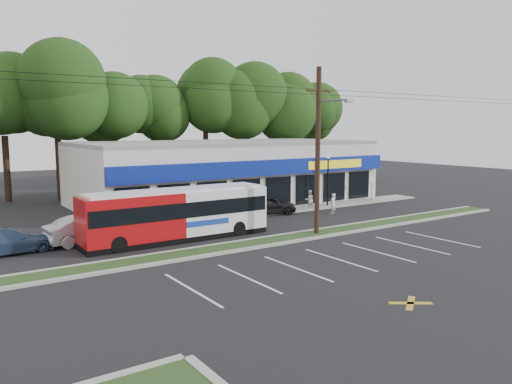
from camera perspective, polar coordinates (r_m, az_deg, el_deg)
The scene contains 16 objects.
ground at distance 28.00m, azimuth 3.62°, elevation -6.00°, with size 120.00×120.00×0.00m, color black.
grass_strip at distance 28.77m, azimuth 2.40°, elevation -5.51°, with size 40.00×1.60×0.12m, color #243C18.
curb_south at distance 28.10m, azimuth 3.44°, elevation -5.80°, with size 40.00×0.25×0.14m, color #9E9E93.
curb_north at distance 29.43m, azimuth 1.40°, elevation -5.19°, with size 40.00×0.25×0.14m, color #9E9E93.
sidewalk at distance 38.00m, azimuth 1.25°, elevation -2.36°, with size 32.00×2.20×0.10m, color #9E9E93.
strip_mall at distance 43.69m, azimuth -3.48°, elevation 2.34°, with size 25.00×12.55×5.30m.
utility_pole at distance 29.79m, azimuth 6.93°, elevation 5.29°, with size 50.00×2.77×10.00m.
lamp_post at distance 41.26m, azimuth 8.22°, elevation 2.01°, with size 0.30×0.30×4.25m.
sign_post at distance 44.73m, azimuth 13.13°, elevation 0.87°, with size 0.45×0.10×2.23m.
tree_line at distance 51.86m, azimuth -10.78°, elevation 9.40°, with size 46.76×6.76×11.83m.
metrobus at distance 29.12m, azimuth -8.97°, elevation -2.39°, with size 11.08×2.40×2.98m.
car_dark at distance 37.19m, azimuth 1.24°, elevation -1.47°, with size 1.78×4.44×1.51m, color black.
car_silver at distance 29.66m, azimuth -18.49°, elevation -4.05°, with size 1.67×4.79×1.58m, color #A3A5AA.
car_blue at distance 28.79m, azimuth -26.41°, elevation -5.06°, with size 1.84×4.52×1.31m, color navy.
pedestrian_a at distance 38.10m, azimuth 8.79°, elevation -1.32°, with size 0.56×0.37×1.54m, color white.
pedestrian_b at distance 39.80m, azimuth 6.11°, elevation -0.90°, with size 0.75×0.59×1.55m, color beige.
Camera 1 is at (-16.76, -21.48, 6.47)m, focal length 35.00 mm.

